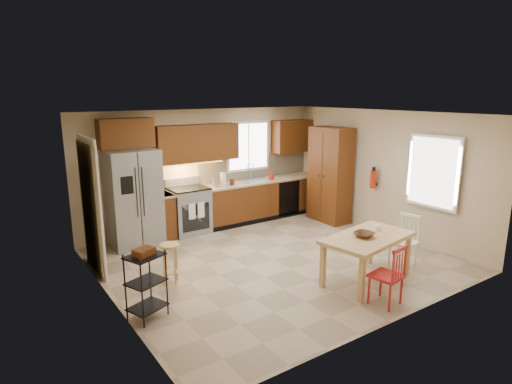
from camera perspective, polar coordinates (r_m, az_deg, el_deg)
The scene contains 33 objects.
floor at distance 7.52m, azimuth 2.39°, elevation -9.04°, with size 5.50×5.50×0.00m, color tan.
ceiling at distance 6.97m, azimuth 2.59°, elevation 10.35°, with size 5.50×5.00×0.02m, color silver.
wall_back at distance 9.22m, azimuth -6.85°, elevation 3.16°, with size 5.50×0.02×2.50m, color #CCB793.
wall_front at distance 5.42m, azimuth 18.55°, elevation -4.65°, with size 5.50×0.02×2.50m, color #CCB793.
wall_left at distance 5.97m, azimuth -19.23°, elevation -3.08°, with size 0.02×5.00×2.50m, color #CCB793.
wall_right at distance 9.03m, azimuth 16.64°, elevation 2.48°, with size 0.02×5.00×2.50m, color #CCB793.
refrigerator at distance 8.31m, azimuth -16.01°, elevation -0.78°, with size 0.92×0.75×1.82m, color gray.
range_stove at distance 8.88m, azimuth -8.92°, elevation -2.52°, with size 0.76×0.63×0.92m, color gray.
base_cabinet_narrow at distance 8.69m, azimuth -12.23°, elevation -3.09°, with size 0.30×0.60×0.90m, color #5A2D10.
base_cabinet_run at distance 9.79m, azimuth 0.80°, elevation -0.94°, with size 2.92×0.60×0.90m, color #5A2D10.
dishwasher at distance 9.90m, azimuth 4.42°, elevation -0.83°, with size 0.60×0.02×0.78m, color black.
backsplash at distance 9.87m, azimuth -0.14°, elevation 3.48°, with size 2.92×0.03×0.55m, color beige.
upper_over_fridge at distance 8.30m, azimuth -16.98°, elevation 7.49°, with size 1.00×0.35×0.55m, color #5B2F0F.
upper_left_block at distance 8.87m, azimuth -7.87°, elevation 6.49°, with size 1.80×0.35×0.75m, color #5B2F0F.
upper_right_block at distance 10.23m, azimuth 4.86°, elevation 7.45°, with size 1.00×0.35×0.75m, color #5B2F0F.
window_back at distance 9.69m, azimuth -1.06°, elevation 6.14°, with size 1.12×0.04×1.12m, color white.
sink at distance 9.60m, azimuth -0.12°, elevation 1.28°, with size 0.62×0.46×0.16m, color gray.
undercab_glow at distance 8.78m, azimuth -9.47°, elevation 3.76°, with size 1.60×0.30×0.01m, color #FFBF66.
soap_bottle at distance 9.70m, azimuth 2.06°, elevation 2.22°, with size 0.09×0.09×0.19m, color red.
paper_towel at distance 9.08m, azimuth -4.39°, elevation 1.71°, with size 0.12×0.12×0.28m, color white.
canister_steel at distance 8.99m, azimuth -5.49°, elevation 1.25°, with size 0.11×0.11×0.18m, color gray.
canister_wood at distance 9.16m, azimuth -3.21°, elevation 1.39°, with size 0.10×0.10×0.14m, color #4F2815.
pantry at distance 9.62m, azimuth 9.83°, elevation 2.27°, with size 0.50×0.95×2.10m, color #5A2D10.
fire_extinguisher at distance 9.06m, azimuth 15.36°, elevation 1.63°, with size 0.12×0.12×0.36m, color red.
window_right at distance 8.27m, azimuth 22.57°, elevation 2.48°, with size 0.04×1.02×1.32m, color white.
doorway at distance 7.26m, azimuth -21.25°, elevation -2.04°, with size 0.04×0.95×2.10m, color #8C7A59.
dining_table at distance 6.82m, azimuth 14.53°, elevation -8.64°, with size 1.47×0.82×0.71m, color #DBB36D, non-canonical shape.
chair_red at distance 6.16m, azimuth 16.97°, elevation -10.49°, with size 0.40×0.40×0.86m, color #B21D1B, non-canonical shape.
chair_white at distance 7.53m, azimuth 19.09°, elevation -6.26°, with size 0.40×0.40×0.86m, color white, non-canonical shape.
table_bowl at distance 6.63m, azimuth 14.18°, elevation -5.89°, with size 0.30×0.30×0.07m, color #4F2815.
table_jar at distance 6.98m, azimuth 15.90°, elevation -4.79°, with size 0.10×0.10×0.12m, color white.
bar_stool at distance 6.70m, azimuth -11.35°, elevation -9.33°, with size 0.30×0.30×0.62m, color #DBB36D, non-canonical shape.
utility_cart at distance 5.74m, azimuth -14.43°, elevation -11.96°, with size 0.45×0.35×0.90m, color black, non-canonical shape.
Camera 1 is at (-4.17, -5.57, 2.85)m, focal length 30.00 mm.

